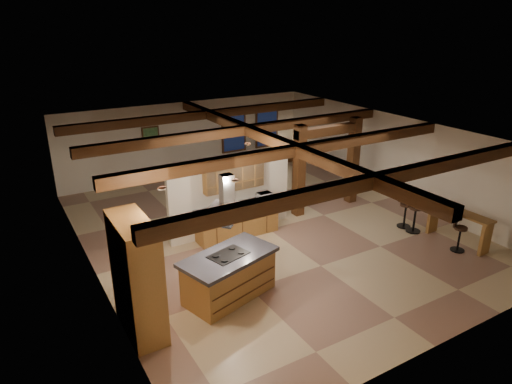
{
  "coord_description": "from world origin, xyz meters",
  "views": [
    {
      "loc": [
        -6.57,
        -10.35,
        5.89
      ],
      "look_at": [
        -0.15,
        0.5,
        1.06
      ],
      "focal_mm": 32.0,
      "sensor_mm": 36.0,
      "label": 1
    }
  ],
  "objects_px": {
    "kitchen_island": "(229,275)",
    "bar_counter": "(459,222)",
    "sofa": "(251,163)",
    "dining_table": "(216,194)"
  },
  "relations": [
    {
      "from": "dining_table",
      "to": "sofa",
      "type": "distance_m",
      "value": 3.96
    },
    {
      "from": "kitchen_island",
      "to": "bar_counter",
      "type": "relative_size",
      "value": 1.29
    },
    {
      "from": "dining_table",
      "to": "sofa",
      "type": "height_order",
      "value": "dining_table"
    },
    {
      "from": "kitchen_island",
      "to": "dining_table",
      "type": "distance_m",
      "value": 5.49
    },
    {
      "from": "sofa",
      "to": "bar_counter",
      "type": "height_order",
      "value": "bar_counter"
    },
    {
      "from": "kitchen_island",
      "to": "sofa",
      "type": "height_order",
      "value": "kitchen_island"
    },
    {
      "from": "sofa",
      "to": "bar_counter",
      "type": "bearing_deg",
      "value": 90.03
    },
    {
      "from": "kitchen_island",
      "to": "sofa",
      "type": "relative_size",
      "value": 1.22
    },
    {
      "from": "sofa",
      "to": "bar_counter",
      "type": "xyz_separation_m",
      "value": [
        1.62,
        -8.64,
        0.36
      ]
    },
    {
      "from": "dining_table",
      "to": "kitchen_island",
      "type": "bearing_deg",
      "value": -112.07
    }
  ]
}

